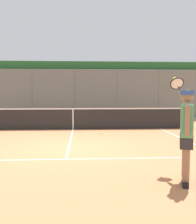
{
  "coord_description": "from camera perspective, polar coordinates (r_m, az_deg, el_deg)",
  "views": [
    {
      "loc": [
        -0.4,
        7.91,
        1.65
      ],
      "look_at": [
        -0.91,
        -0.48,
        1.05
      ],
      "focal_mm": 43.03,
      "sensor_mm": 36.0,
      "label": 1
    }
  ],
  "objects": [
    {
      "name": "fence_backdrop",
      "position": [
        16.79,
        -4.85,
        4.45
      ],
      "size": [
        18.29,
        1.37,
        3.56
      ],
      "color": "slate",
      "rests_on": "ground"
    },
    {
      "name": "tennis_net",
      "position": [
        12.17,
        -5.33,
        -1.39
      ],
      "size": [
        10.38,
        0.09,
        1.07
      ],
      "color": "#2D2D2D",
      "rests_on": "ground"
    },
    {
      "name": "tennis_ball_mid_court",
      "position": [
        10.8,
        0.67,
        -4.53
      ],
      "size": [
        0.07,
        0.07,
        0.07
      ],
      "primitive_type": "sphere",
      "color": "#CCDB33",
      "rests_on": "ground"
    },
    {
      "name": "court_line_markings",
      "position": [
        6.54,
        -6.97,
        -10.52
      ],
      "size": [
        8.08,
        10.06,
        0.01
      ],
      "color": "white",
      "rests_on": "ground"
    },
    {
      "name": "tennis_player",
      "position": [
        5.08,
        18.22,
        -3.44
      ],
      "size": [
        0.46,
        1.41,
        1.99
      ],
      "rotation": [
        0.0,
        0.0,
        -1.92
      ],
      "color": "black",
      "rests_on": "ground"
    },
    {
      "name": "ground_plane",
      "position": [
        8.09,
        -6.28,
        -7.71
      ],
      "size": [
        60.0,
        60.0,
        0.0
      ],
      "primitive_type": "plane",
      "color": "#C67A4C"
    }
  ]
}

